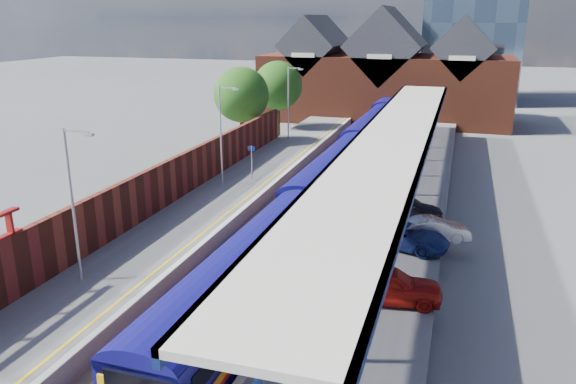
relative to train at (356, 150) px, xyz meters
name	(u,v)px	position (x,y,z in m)	size (l,w,h in m)	color
ground	(335,176)	(-1.49, -0.86, -2.12)	(240.00, 240.00, 0.00)	#5B5B5E
ballast_bed	(302,215)	(-1.49, -10.86, -2.09)	(6.00, 76.00, 0.06)	#473D33
rails	(302,214)	(-1.49, -10.86, -2.00)	(4.51, 76.00, 0.14)	slate
left_platform	(225,201)	(-6.99, -10.86, -1.62)	(5.00, 76.00, 1.00)	#565659
right_platform	(395,218)	(4.51, -10.86, -1.62)	(6.00, 76.00, 1.00)	#565659
coping_left	(257,197)	(-4.64, -10.86, -1.10)	(0.30, 76.00, 0.05)	silver
coping_right	(350,206)	(1.66, -10.86, -1.10)	(0.30, 76.00, 0.05)	silver
yellow_line	(248,196)	(-5.24, -10.86, -1.12)	(0.14, 76.00, 0.01)	yellow
train	(356,150)	(0.00, 0.00, 0.00)	(3.21, 65.96, 3.45)	#100D61
canopy	(395,136)	(3.99, -8.91, 3.13)	(4.50, 52.00, 4.48)	navy
lamp_post_b	(74,197)	(-7.86, -24.86, 2.87)	(1.48, 0.18, 7.00)	#A5A8AA
lamp_post_c	(222,130)	(-7.86, -8.86, 2.87)	(1.48, 0.18, 7.00)	#A5A8AA
lamp_post_d	(290,99)	(-7.86, 7.14, 2.87)	(1.48, 0.18, 7.00)	#A5A8AA
platform_sign	(252,157)	(-6.49, -6.86, 0.57)	(0.55, 0.08, 2.50)	#A5A8AA
brick_wall	(138,198)	(-9.59, -17.33, 0.33)	(0.35, 50.00, 3.86)	maroon
station_building	(385,76)	(-1.49, 27.14, 3.33)	(30.00, 12.12, 13.78)	maroon
tree_near	(243,96)	(-11.84, 5.04, 3.23)	(5.20, 5.20, 8.10)	#382314
tree_far	(279,87)	(-10.84, 13.04, 3.23)	(5.20, 5.20, 8.10)	#382314
parked_car_red	(388,285)	(5.57, -22.74, -0.36)	(1.80, 4.46, 1.52)	#A9150E
parked_car_silver	(434,229)	(7.01, -15.20, -0.50)	(1.32, 3.78, 1.25)	silver
parked_car_dark	(407,207)	(5.28, -11.89, -0.51)	(1.71, 4.22, 1.22)	black
parked_car_blue	(405,236)	(5.65, -16.64, -0.49)	(2.10, 4.56, 1.27)	navy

